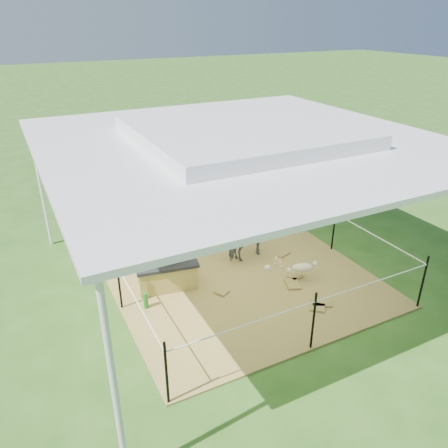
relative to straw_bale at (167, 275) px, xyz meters
name	(u,v)px	position (x,y,z in m)	size (l,w,h in m)	color
ground	(238,276)	(1.34, -0.25, -0.26)	(90.00, 90.00, 0.00)	#2D5919
hay_patch	(238,275)	(1.34, -0.25, -0.24)	(4.60, 4.60, 0.03)	brown
canopy_tent	(241,137)	(1.34, -0.25, 2.43)	(6.30, 6.30, 2.90)	silver
rope_fence	(239,247)	(1.34, -0.25, 0.38)	(4.54, 4.54, 1.00)	black
straw_bale	(167,275)	(0.00, 0.00, 0.00)	(1.03, 0.51, 0.46)	#B19540
dark_cloth	(166,263)	(0.00, 0.00, 0.26)	(1.10, 0.57, 0.06)	black
woman	(170,232)	(0.10, 0.00, 0.85)	(0.45, 0.30, 1.23)	red
green_bottle	(146,301)	(-0.55, -0.45, -0.09)	(0.08, 0.08, 0.29)	#1A771D
pony	(252,239)	(1.89, 0.20, 0.20)	(0.46, 1.02, 0.86)	#525258
pink_hat	(253,217)	(1.89, 0.20, 0.69)	(0.27, 0.27, 0.12)	pink
foal	(303,266)	(2.33, -0.91, 0.04)	(0.98, 0.55, 0.55)	beige
trash_barrel	(247,148)	(5.22, 6.19, 0.15)	(0.52, 0.52, 0.81)	#182EBA
picnic_table_near	(170,141)	(3.26, 8.50, 0.08)	(1.61, 1.16, 0.67)	#55321D
picnic_table_far	(257,128)	(7.13, 8.77, 0.09)	(1.67, 1.21, 0.70)	#51371B
distant_person	(193,140)	(3.78, 7.52, 0.26)	(0.50, 0.39, 1.03)	#3694CD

